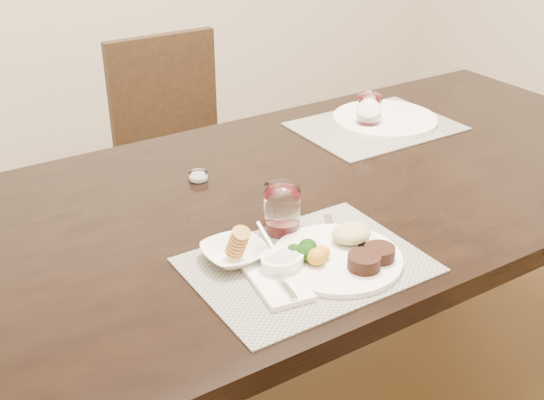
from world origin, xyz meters
TOP-DOWN VIEW (x-y plane):
  - dining_table at (0.00, 0.00)m, footprint 2.00×1.00m
  - chair_far at (0.00, 0.93)m, footprint 0.42×0.42m
  - placemat_near at (-0.28, -0.29)m, footprint 0.46×0.34m
  - placemat_far at (0.33, 0.22)m, footprint 0.46×0.34m
  - dinner_plate at (-0.21, -0.31)m, footprint 0.27×0.27m
  - napkin_fork at (-0.37, -0.32)m, footprint 0.11×0.17m
  - steak_knife at (-0.16, -0.29)m, footprint 0.08×0.22m
  - cracker_bowl at (-0.39, -0.20)m, footprint 0.13×0.13m
  - sauce_ramekin at (-0.34, -0.28)m, footprint 0.09×0.13m
  - wine_glass_near at (-0.25, -0.15)m, footprint 0.08×0.08m
  - far_plate at (0.38, 0.24)m, footprint 0.32×0.32m
  - wine_glass_far at (0.31, 0.23)m, footprint 0.07×0.07m
  - salt_cellar at (-0.29, 0.18)m, footprint 0.05×0.05m

SIDE VIEW (x-z plane):
  - chair_far at x=0.00m, z-range 0.05..0.95m
  - dining_table at x=0.00m, z-range 0.29..1.04m
  - placemat_near at x=-0.28m, z-range 0.75..0.75m
  - placemat_far at x=0.33m, z-range 0.75..0.75m
  - steak_knife at x=-0.16m, z-range 0.75..0.76m
  - salt_cellar at x=-0.29m, z-range 0.75..0.77m
  - napkin_fork at x=-0.37m, z-range 0.75..0.77m
  - far_plate at x=0.38m, z-range 0.75..0.77m
  - dinner_plate at x=-0.21m, z-range 0.75..0.79m
  - cracker_bowl at x=-0.39m, z-range 0.74..0.80m
  - sauce_ramekin at x=-0.34m, z-range 0.74..0.81m
  - wine_glass_far at x=0.31m, z-range 0.75..0.85m
  - wine_glass_near at x=-0.25m, z-range 0.75..0.86m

